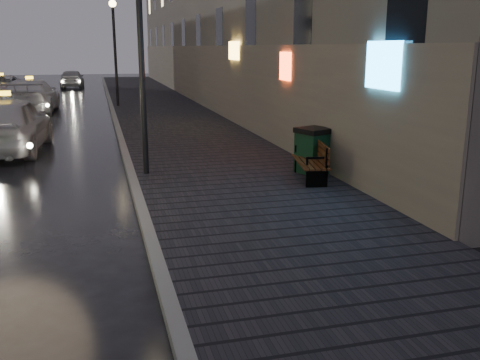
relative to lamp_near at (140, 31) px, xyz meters
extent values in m
plane|color=black|center=(-1.85, -6.00, -3.49)|extent=(120.00, 120.00, 0.00)
cube|color=black|center=(2.05, 15.00, -3.41)|extent=(4.60, 58.00, 0.15)
cube|color=slate|center=(-0.35, 15.00, -3.41)|extent=(0.20, 58.00, 0.15)
cylinder|color=black|center=(0.00, 0.00, -0.84)|extent=(0.14, 0.14, 5.00)
cylinder|color=black|center=(0.00, 16.00, -0.84)|extent=(0.14, 0.14, 5.00)
sphere|color=#FFD88C|center=(0.00, 16.00, 1.76)|extent=(0.36, 0.36, 0.36)
cube|color=black|center=(3.49, -2.30, -3.15)|extent=(0.48, 0.15, 0.38)
cube|color=black|center=(3.69, -2.34, -2.81)|extent=(0.07, 0.07, 0.67)
cube|color=black|center=(3.44, -2.29, -2.69)|extent=(0.41, 0.12, 0.05)
cube|color=black|center=(3.76, -0.88, -3.15)|extent=(0.48, 0.15, 0.38)
cube|color=black|center=(3.97, -0.92, -2.81)|extent=(0.07, 0.07, 0.67)
cube|color=black|center=(3.71, -0.87, -2.69)|extent=(0.41, 0.12, 0.05)
cube|color=#47230F|center=(3.62, -1.59, -2.93)|extent=(0.91, 1.81, 0.04)
cube|color=#47230F|center=(3.85, -1.63, -2.65)|extent=(0.36, 1.70, 0.38)
cube|color=black|center=(3.95, -0.97, -2.85)|extent=(0.86, 0.86, 0.98)
cube|color=black|center=(3.95, -0.97, -2.30)|extent=(0.93, 0.93, 0.12)
imported|color=#BBBAC1|center=(-3.72, 4.53, -2.63)|extent=(2.40, 5.20, 1.72)
imported|color=silver|center=(-4.16, 15.23, -2.68)|extent=(2.51, 5.69, 1.62)
imported|color=#BCBCC3|center=(-7.15, 26.25, -2.83)|extent=(2.39, 4.82, 1.31)
imported|color=#A7A8AF|center=(-2.85, 31.80, -2.77)|extent=(1.81, 4.24, 1.43)
camera|label=1|loc=(-1.05, -12.83, -0.35)|focal=40.00mm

